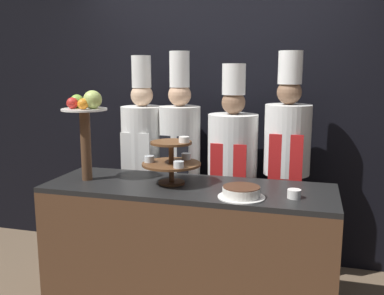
% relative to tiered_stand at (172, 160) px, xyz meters
% --- Properties ---
extents(wall_back, '(10.00, 0.06, 2.80)m').
position_rel_tiered_stand_xyz_m(wall_back, '(0.12, 1.01, 0.30)').
color(wall_back, black).
rests_on(wall_back, ground_plane).
extents(buffet_counter, '(1.99, 0.66, 0.93)m').
position_rel_tiered_stand_xyz_m(buffet_counter, '(0.12, -0.02, -0.63)').
color(buffet_counter, brown).
rests_on(buffet_counter, ground_plane).
extents(tiered_stand, '(0.41, 0.41, 0.34)m').
position_rel_tiered_stand_xyz_m(tiered_stand, '(0.00, 0.00, 0.00)').
color(tiered_stand, brown).
rests_on(tiered_stand, buffet_counter).
extents(fruit_pedestal, '(0.32, 0.32, 0.65)m').
position_rel_tiered_stand_xyz_m(fruit_pedestal, '(-0.61, -0.06, 0.29)').
color(fruit_pedestal, brown).
rests_on(fruit_pedestal, buffet_counter).
extents(cake_round, '(0.30, 0.30, 0.07)m').
position_rel_tiered_stand_xyz_m(cake_round, '(0.52, -0.20, -0.14)').
color(cake_round, white).
rests_on(cake_round, buffet_counter).
extents(cup_white, '(0.09, 0.09, 0.06)m').
position_rel_tiered_stand_xyz_m(cup_white, '(0.84, -0.12, -0.14)').
color(cup_white, white).
rests_on(cup_white, buffet_counter).
extents(chef_left, '(0.36, 0.36, 1.83)m').
position_rel_tiered_stand_xyz_m(chef_left, '(-0.47, 0.62, -0.11)').
color(chef_left, black).
rests_on(chef_left, ground_plane).
extents(chef_center_left, '(0.34, 0.34, 1.86)m').
position_rel_tiered_stand_xyz_m(chef_center_left, '(-0.13, 0.62, -0.10)').
color(chef_center_left, '#38332D').
rests_on(chef_center_left, ground_plane).
extents(chef_center_right, '(0.40, 0.40, 1.76)m').
position_rel_tiered_stand_xyz_m(chef_center_right, '(0.32, 0.62, -0.15)').
color(chef_center_right, '#38332D').
rests_on(chef_center_right, ground_plane).
extents(chef_right, '(0.36, 0.36, 1.85)m').
position_rel_tiered_stand_xyz_m(chef_right, '(0.75, 0.62, -0.08)').
color(chef_right, '#28282D').
rests_on(chef_right, ground_plane).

